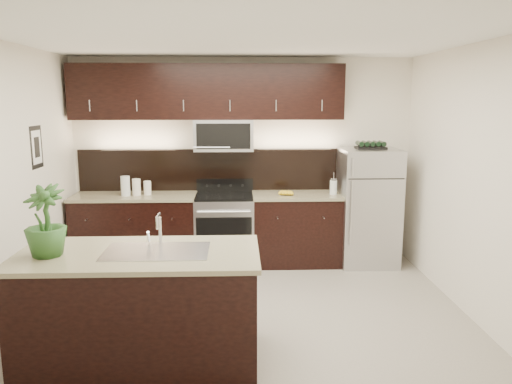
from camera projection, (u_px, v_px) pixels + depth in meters
ground at (246, 317)px, 5.02m from camera, size 4.50×4.50×0.00m
room_walls at (233, 150)px, 4.66m from camera, size 4.52×4.02×2.71m
counter_run at (209, 229)px, 6.57m from camera, size 3.51×0.65×0.94m
upper_fixtures at (210, 101)px, 6.41m from camera, size 3.49×0.40×1.66m
island at (141, 306)px, 4.13m from camera, size 1.96×0.96×0.94m
sink_faucet at (157, 249)px, 4.06m from camera, size 0.84×0.50×0.28m
refrigerator at (368, 207)px, 6.54m from camera, size 0.74×0.67×1.53m
wine_rack at (371, 146)px, 6.39m from camera, size 0.38×0.23×0.09m
plant at (45, 221)px, 3.90m from camera, size 0.38×0.38×0.57m
canisters at (134, 187)px, 6.40m from camera, size 0.38×0.15×0.25m
french_press at (333, 186)px, 6.48m from camera, size 0.10×0.10×0.28m
bananas at (282, 193)px, 6.44m from camera, size 0.23×0.20×0.06m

